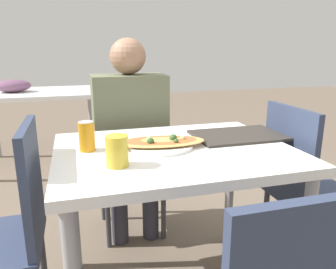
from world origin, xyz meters
TOP-DOWN VIEW (x-y plane):
  - dining_table at (0.00, 0.00)m, footprint 1.01×0.78m
  - chair_far_seated at (-0.09, 0.72)m, footprint 0.40×0.40m
  - chair_side_left at (-0.69, -0.04)m, footprint 0.40×0.40m
  - chair_side_right at (0.69, -0.01)m, footprint 0.40×0.40m
  - person_seated at (-0.09, 0.61)m, footprint 0.43×0.28m
  - pizza_main at (-0.05, 0.03)m, footprint 0.41×0.29m
  - soda_can at (-0.36, 0.07)m, footprint 0.07×0.07m
  - drink_glass at (-0.27, -0.15)m, footprint 0.08×0.08m
  - serving_tray at (0.35, 0.10)m, footprint 0.43×0.29m
  - background_table at (-0.78, 2.14)m, footprint 1.10×0.80m

SIDE VIEW (x-z plane):
  - chair_far_seated at x=-0.09m, z-range 0.05..0.95m
  - chair_side_left at x=-0.69m, z-range 0.05..0.95m
  - chair_side_right at x=0.69m, z-range 0.05..0.95m
  - dining_table at x=0.00m, z-range 0.28..1.03m
  - background_table at x=-0.78m, z-range 0.26..1.12m
  - person_seated at x=-0.09m, z-range 0.11..1.33m
  - serving_tray at x=0.35m, z-range 0.75..0.76m
  - pizza_main at x=-0.05m, z-range 0.74..0.79m
  - drink_glass at x=-0.27m, z-range 0.75..0.86m
  - soda_can at x=-0.36m, z-range 0.75..0.87m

